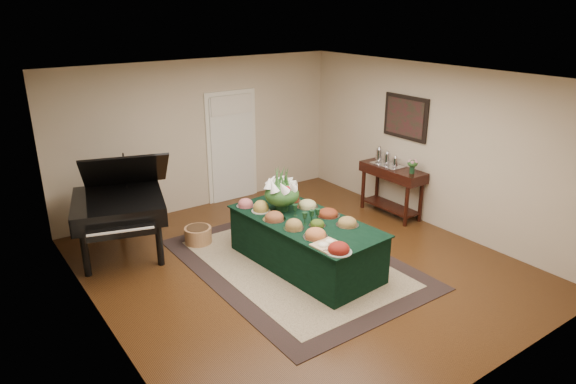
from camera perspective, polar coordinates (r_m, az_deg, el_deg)
ground at (r=7.56m, az=1.34°, el=-8.13°), size 6.00×6.00×0.00m
area_rug at (r=7.61m, az=0.70°, el=-7.89°), size 2.64×3.70×0.01m
kitchen_doorway at (r=9.82m, az=-6.24°, el=4.91°), size 1.05×0.07×2.10m
buffet_table at (r=7.40m, az=1.90°, el=-5.65°), size 1.27×2.40×0.72m
food_platters at (r=7.26m, az=1.32°, el=-2.65°), size 1.09×2.39×0.13m
cutting_board at (r=6.49m, az=4.45°, el=-5.73°), size 0.38×0.38×0.10m
green_goblets at (r=7.19m, az=2.14°, el=-2.53°), size 0.30×0.39×0.18m
floral_centerpiece at (r=7.48m, az=-0.69°, el=0.21°), size 0.53×0.53×0.53m
grand_piano at (r=7.96m, az=-18.24°, el=-1.42°), size 1.72×1.82×1.62m
wicker_basket at (r=8.29m, az=-9.95°, el=-4.78°), size 0.43×0.43×0.27m
mahogany_sideboard at (r=9.27m, az=11.50°, el=1.53°), size 0.45×1.25×0.89m
tea_service at (r=9.28m, az=10.89°, el=3.68°), size 0.34×0.58×0.30m
pink_bouquet at (r=8.89m, az=13.67°, el=3.05°), size 0.20×0.20×0.25m
wall_painting at (r=9.15m, az=12.93°, el=8.09°), size 0.05×0.95×0.75m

